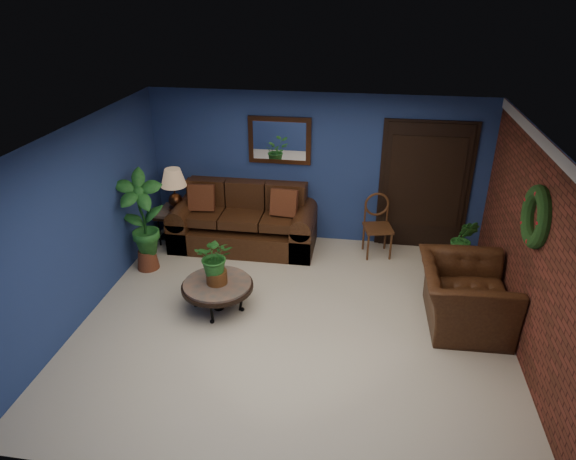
% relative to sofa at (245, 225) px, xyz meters
% --- Properties ---
extents(floor, '(5.50, 5.50, 0.00)m').
position_rel_sofa_xyz_m(floor, '(1.14, -2.09, -0.35)').
color(floor, '#BDB29C').
rests_on(floor, ground).
extents(wall_back, '(5.50, 0.04, 2.50)m').
position_rel_sofa_xyz_m(wall_back, '(1.14, 0.41, 0.90)').
color(wall_back, navy).
rests_on(wall_back, ground).
extents(wall_left, '(0.04, 5.00, 2.50)m').
position_rel_sofa_xyz_m(wall_left, '(-1.61, -2.09, 0.90)').
color(wall_left, navy).
rests_on(wall_left, ground).
extents(wall_right_brick, '(0.04, 5.00, 2.50)m').
position_rel_sofa_xyz_m(wall_right_brick, '(3.89, -2.09, 0.90)').
color(wall_right_brick, maroon).
rests_on(wall_right_brick, ground).
extents(ceiling, '(5.50, 5.00, 0.02)m').
position_rel_sofa_xyz_m(ceiling, '(1.14, -2.09, 2.15)').
color(ceiling, silver).
rests_on(ceiling, wall_back).
extents(crown_molding, '(0.03, 5.00, 0.14)m').
position_rel_sofa_xyz_m(crown_molding, '(3.86, -2.09, 2.08)').
color(crown_molding, white).
rests_on(crown_molding, wall_right_brick).
extents(wall_mirror, '(1.02, 0.06, 0.77)m').
position_rel_sofa_xyz_m(wall_mirror, '(0.54, 0.37, 1.37)').
color(wall_mirror, '#482513').
rests_on(wall_mirror, wall_back).
extents(closet_door, '(1.44, 0.06, 2.18)m').
position_rel_sofa_xyz_m(closet_door, '(2.89, 0.38, 0.70)').
color(closet_door, black).
rests_on(closet_door, wall_back).
extents(wreath, '(0.16, 0.72, 0.72)m').
position_rel_sofa_xyz_m(wreath, '(3.83, -2.04, 1.35)').
color(wreath, black).
rests_on(wreath, wall_right_brick).
extents(sofa, '(2.35, 1.01, 1.06)m').
position_rel_sofa_xyz_m(sofa, '(0.00, 0.00, 0.00)').
color(sofa, '#402512').
rests_on(sofa, ground).
extents(coffee_table, '(0.96, 0.96, 0.41)m').
position_rel_sofa_xyz_m(coffee_table, '(0.07, -1.93, 0.01)').
color(coffee_table, '#4B4741').
rests_on(coffee_table, ground).
extents(end_table, '(0.62, 0.62, 0.56)m').
position_rel_sofa_xyz_m(end_table, '(-1.16, -0.04, 0.08)').
color(end_table, '#4B4741').
rests_on(end_table, ground).
extents(table_lamp, '(0.42, 0.42, 0.70)m').
position_rel_sofa_xyz_m(table_lamp, '(-1.16, -0.04, 0.67)').
color(table_lamp, '#482513').
rests_on(table_lamp, end_table).
extents(side_chair, '(0.51, 0.51, 1.01)m').
position_rel_sofa_xyz_m(side_chair, '(2.18, 0.03, 0.22)').
color(side_chair, '#563218').
rests_on(side_chair, ground).
extents(armchair, '(1.14, 1.30, 0.82)m').
position_rel_sofa_xyz_m(armchair, '(3.29, -1.75, 0.07)').
color(armchair, '#402512').
rests_on(armchair, ground).
extents(coffee_plant, '(0.54, 0.49, 0.68)m').
position_rel_sofa_xyz_m(coffee_plant, '(0.07, -1.93, 0.44)').
color(coffee_plant, brown).
rests_on(coffee_plant, coffee_table).
extents(floor_plant, '(0.44, 0.39, 0.84)m').
position_rel_sofa_xyz_m(floor_plant, '(3.49, -0.28, 0.09)').
color(floor_plant, brown).
rests_on(floor_plant, ground).
extents(tall_plant, '(0.82, 0.68, 1.58)m').
position_rel_sofa_xyz_m(tall_plant, '(-1.31, -1.03, 0.51)').
color(tall_plant, brown).
rests_on(tall_plant, ground).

